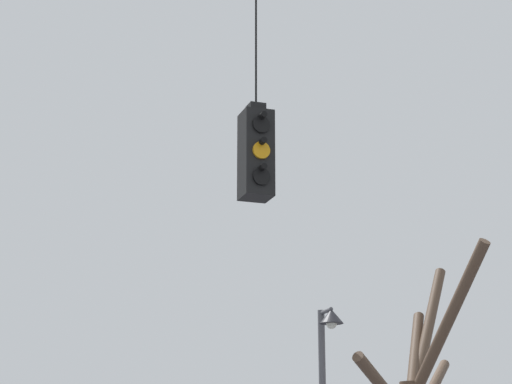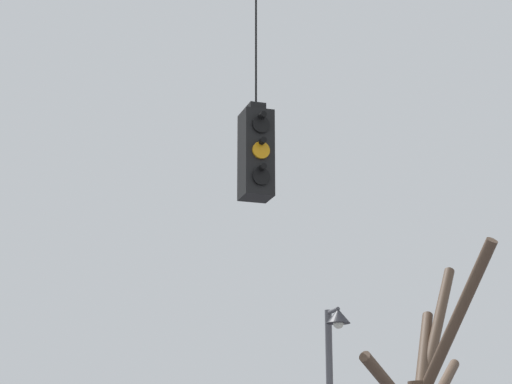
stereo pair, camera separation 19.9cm
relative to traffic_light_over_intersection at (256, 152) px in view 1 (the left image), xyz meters
The scene contains 1 object.
traffic_light_over_intersection is the anchor object (origin of this frame).
Camera 1 is at (-4.32, -10.54, 1.86)m, focal length 70.00 mm.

